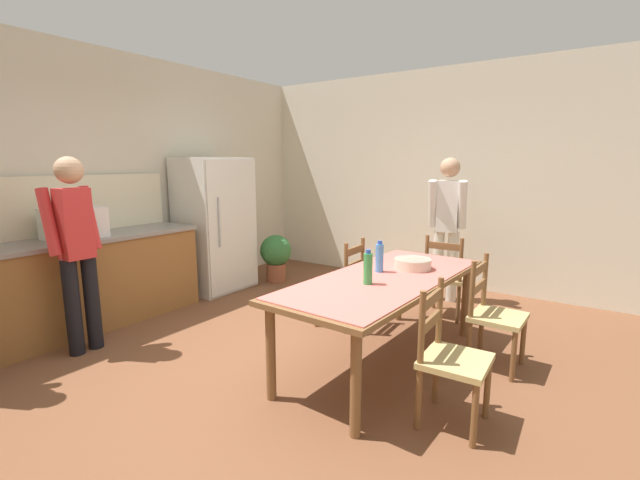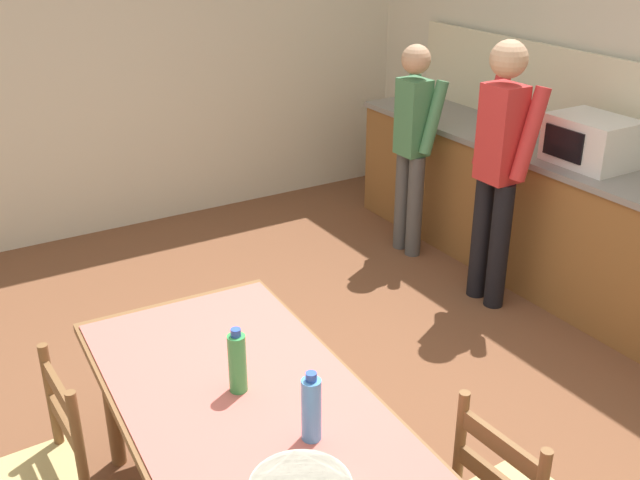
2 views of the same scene
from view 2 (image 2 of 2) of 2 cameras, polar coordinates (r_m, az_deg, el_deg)
ground_plane at (r=3.83m, az=0.73°, el=-15.42°), size 8.32×8.32×0.00m
wall_left at (r=6.04m, az=-16.24°, el=13.97°), size 0.12×5.20×2.90m
kitchen_counter at (r=5.45m, az=15.92°, el=2.17°), size 3.29×0.66×0.94m
counter_splashback at (r=5.45m, az=19.17°, el=10.26°), size 3.25×0.03×0.60m
microwave at (r=4.98m, az=19.96°, el=7.11°), size 0.50×0.39×0.30m
dining_table at (r=2.78m, az=-3.88°, el=-15.41°), size 2.21×1.01×0.75m
bottle_near_centre at (r=2.86m, az=-6.32°, el=-9.24°), size 0.07×0.07×0.27m
bottle_off_centre at (r=2.61m, az=-0.66°, el=-12.71°), size 0.07×0.07×0.27m
person_at_sink at (r=5.48m, az=7.08°, el=7.56°), size 0.39×0.27×1.56m
person_at_counter at (r=4.81m, az=13.50°, el=5.76°), size 0.43×0.30×1.72m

